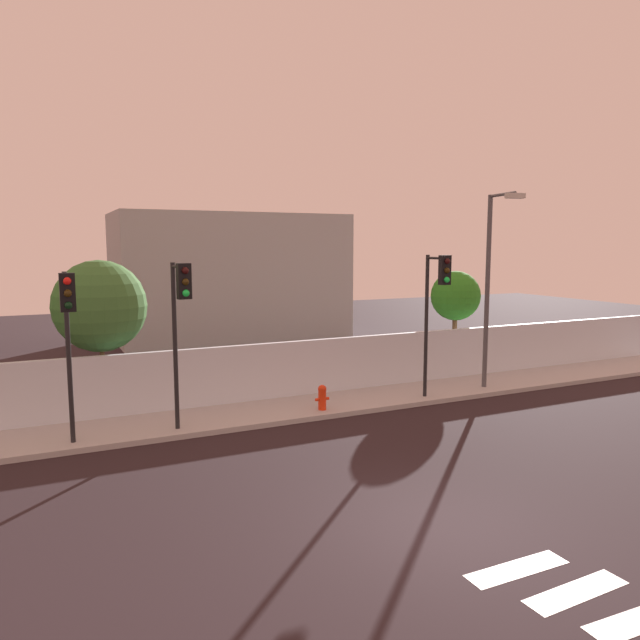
% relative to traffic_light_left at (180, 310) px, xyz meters
% --- Properties ---
extents(ground_plane, '(80.00, 80.00, 0.00)m').
position_rel_traffic_light_left_xyz_m(ground_plane, '(3.05, -7.09, -3.40)').
color(ground_plane, black).
extents(sidewalk, '(36.00, 2.40, 0.15)m').
position_rel_traffic_light_left_xyz_m(sidewalk, '(3.05, 1.11, -3.33)').
color(sidewalk, '#AAAAAA').
rests_on(sidewalk, ground).
extents(perimeter_wall, '(36.00, 0.18, 1.80)m').
position_rel_traffic_light_left_xyz_m(perimeter_wall, '(3.05, 2.40, -2.35)').
color(perimeter_wall, silver).
rests_on(perimeter_wall, sidewalk).
extents(traffic_light_left, '(0.36, 1.08, 4.46)m').
position_rel_traffic_light_left_xyz_m(traffic_light_left, '(0.00, 0.00, 0.00)').
color(traffic_light_left, black).
rests_on(traffic_light_left, sidewalk).
extents(traffic_light_center, '(0.34, 1.09, 4.27)m').
position_rel_traffic_light_left_xyz_m(traffic_light_center, '(-2.66, -0.01, -0.13)').
color(traffic_light_center, black).
rests_on(traffic_light_center, sidewalk).
extents(traffic_light_right, '(0.35, 1.23, 4.61)m').
position_rel_traffic_light_left_xyz_m(traffic_light_right, '(7.98, -0.07, 0.11)').
color(traffic_light_right, black).
rests_on(traffic_light_right, sidewalk).
extents(street_lamp_curbside, '(0.69, 1.71, 6.59)m').
position_rel_traffic_light_left_xyz_m(street_lamp_curbside, '(10.61, 0.45, 0.63)').
color(street_lamp_curbside, '#4C4C51').
rests_on(street_lamp_curbside, sidewalk).
extents(fire_hydrant, '(0.44, 0.26, 0.76)m').
position_rel_traffic_light_left_xyz_m(fire_hydrant, '(4.27, 0.45, -2.85)').
color(fire_hydrant, red).
rests_on(fire_hydrant, sidewalk).
extents(roadside_tree_midleft, '(2.79, 2.79, 4.62)m').
position_rel_traffic_light_left_xyz_m(roadside_tree_midleft, '(-1.59, 3.78, -0.17)').
color(roadside_tree_midleft, brown).
rests_on(roadside_tree_midleft, ground).
extents(roadside_tree_midright, '(1.97, 1.97, 4.05)m').
position_rel_traffic_light_left_xyz_m(roadside_tree_midright, '(11.78, 3.78, -0.36)').
color(roadside_tree_midright, brown).
rests_on(roadside_tree_midright, ground).
extents(low_building_distant, '(12.12, 6.00, 6.72)m').
position_rel_traffic_light_left_xyz_m(low_building_distant, '(6.33, 16.40, -0.04)').
color(low_building_distant, '#9F9F9F').
rests_on(low_building_distant, ground).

